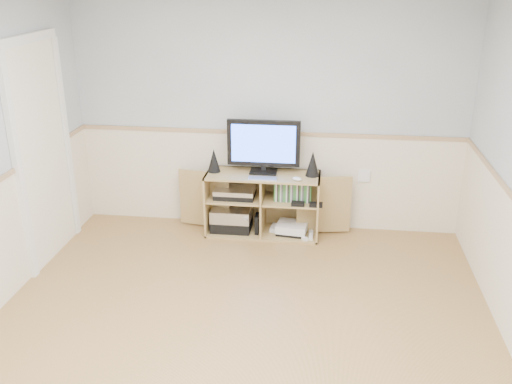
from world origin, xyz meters
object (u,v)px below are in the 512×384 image
keyboard (263,178)px  monitor (264,145)px  game_consoles (291,228)px  media_cabinet (263,201)px

keyboard → monitor: bearing=92.7°
keyboard → game_consoles: size_ratio=0.63×
monitor → keyboard: 0.35m
monitor → media_cabinet: bearing=90.0°
game_consoles → media_cabinet: bearing=167.6°
monitor → game_consoles: (0.30, -0.06, -0.88)m
keyboard → game_consoles: bearing=22.7°
media_cabinet → monitor: bearing=-90.0°
keyboard → game_consoles: (0.29, 0.13, -0.59)m
media_cabinet → monitor: size_ratio=2.47×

